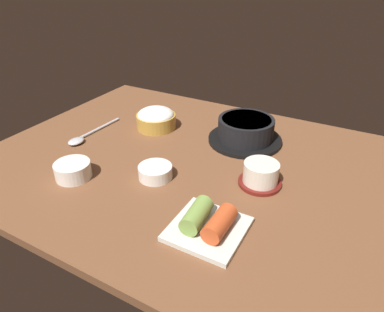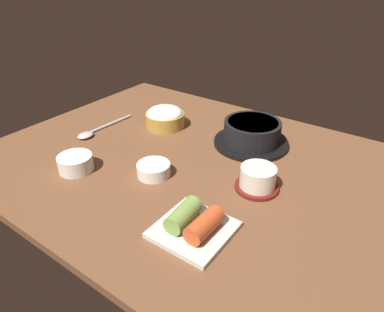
% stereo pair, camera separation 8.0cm
% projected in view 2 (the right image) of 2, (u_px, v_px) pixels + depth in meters
% --- Properties ---
extents(dining_table, '(1.00, 0.76, 0.02)m').
position_uv_depth(dining_table, '(190.00, 164.00, 0.85)').
color(dining_table, brown).
rests_on(dining_table, ground).
extents(stone_pot, '(0.20, 0.20, 0.07)m').
position_uv_depth(stone_pot, '(252.00, 134.00, 0.90)').
color(stone_pot, black).
rests_on(stone_pot, dining_table).
extents(rice_bowl, '(0.11, 0.11, 0.06)m').
position_uv_depth(rice_bowl, '(165.00, 117.00, 1.00)').
color(rice_bowl, '#B78C38').
rests_on(rice_bowl, dining_table).
extents(tea_cup_with_saucer, '(0.09, 0.09, 0.05)m').
position_uv_depth(tea_cup_with_saucer, '(258.00, 179.00, 0.73)').
color(tea_cup_with_saucer, maroon).
rests_on(tea_cup_with_saucer, dining_table).
extents(banchan_cup_center, '(0.08, 0.08, 0.03)m').
position_uv_depth(banchan_cup_center, '(154.00, 169.00, 0.78)').
color(banchan_cup_center, white).
rests_on(banchan_cup_center, dining_table).
extents(kimchi_plate, '(0.13, 0.13, 0.05)m').
position_uv_depth(kimchi_plate, '(194.00, 224.00, 0.62)').
color(kimchi_plate, silver).
rests_on(kimchi_plate, dining_table).
extents(side_bowl_near, '(0.08, 0.08, 0.04)m').
position_uv_depth(side_bowl_near, '(75.00, 163.00, 0.80)').
color(side_bowl_near, white).
rests_on(side_bowl_near, dining_table).
extents(spoon, '(0.04, 0.20, 0.01)m').
position_uv_depth(spoon, '(94.00, 132.00, 0.97)').
color(spoon, '#B7B7BC').
rests_on(spoon, dining_table).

